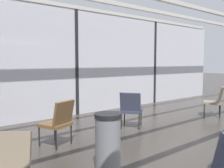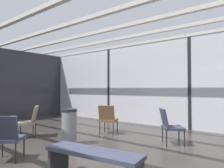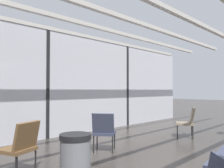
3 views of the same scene
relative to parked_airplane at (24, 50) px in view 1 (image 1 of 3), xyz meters
The scene contains 8 objects.
glass_curtain_wall 5.96m from the parked_airplane, 95.58° to the right, with size 14.00×0.08×3.11m, color silver.
window_mullion_1 5.96m from the parked_airplane, 95.58° to the right, with size 0.10×0.12×3.11m, color black.
window_mullion_2 6.61m from the parked_airplane, 63.61° to the right, with size 0.10×0.12×3.11m, color black.
parked_airplane is the anchor object (origin of this frame).
lounge_chair_1 8.60m from the parked_airplane, 105.89° to the right, with size 0.63×0.66×0.87m.
lounge_chair_5 8.25m from the parked_airplane, 92.76° to the right, with size 0.71×0.70×0.87m.
lounge_chair_6 9.18m from the parked_airplane, 74.61° to the right, with size 0.68×0.69×0.87m.
trash_bin 10.02m from the parked_airplane, 103.54° to the right, with size 0.38×0.38×0.86m.
Camera 1 is at (-3.84, -1.14, 1.57)m, focal length 39.50 mm.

